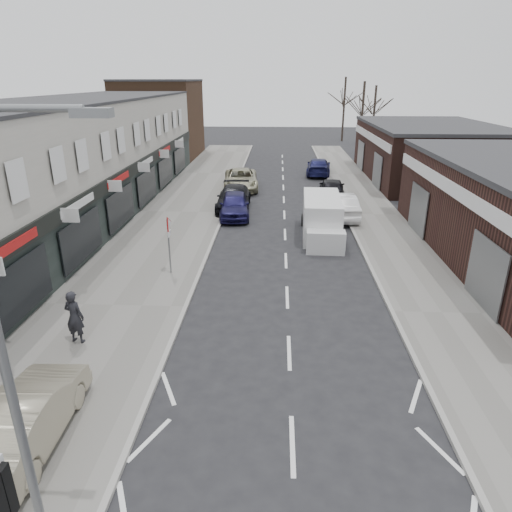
# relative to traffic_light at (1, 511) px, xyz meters

# --- Properties ---
(pavement_left) EXTENTS (5.50, 64.00, 0.12)m
(pavement_left) POSITION_rel_traffic_light_xyz_m (-2.35, 24.02, -2.35)
(pavement_left) COLOR slate
(pavement_left) RESTS_ON ground
(pavement_right) EXTENTS (3.50, 64.00, 0.12)m
(pavement_right) POSITION_rel_traffic_light_xyz_m (10.15, 24.02, -2.35)
(pavement_right) COLOR slate
(pavement_right) RESTS_ON ground
(shop_terrace_left) EXTENTS (8.00, 41.00, 7.10)m
(shop_terrace_left) POSITION_rel_traffic_light_xyz_m (-9.10, 21.52, 1.14)
(shop_terrace_left) COLOR #BAB4AA
(shop_terrace_left) RESTS_ON ground
(brick_block_far) EXTENTS (8.00, 10.00, 8.00)m
(brick_block_far) POSITION_rel_traffic_light_xyz_m (-9.10, 47.02, 1.59)
(brick_block_far) COLOR #482F1F
(brick_block_far) RESTS_ON ground
(right_unit_far) EXTENTS (10.00, 16.00, 4.50)m
(right_unit_far) POSITION_rel_traffic_light_xyz_m (16.90, 36.02, -0.16)
(right_unit_far) COLOR #331C17
(right_unit_far) RESTS_ON ground
(tree_far_a) EXTENTS (3.60, 3.60, 8.00)m
(tree_far_a) POSITION_rel_traffic_light_xyz_m (13.40, 50.02, -2.41)
(tree_far_a) COLOR #382D26
(tree_far_a) RESTS_ON ground
(tree_far_b) EXTENTS (3.60, 3.60, 7.50)m
(tree_far_b) POSITION_rel_traffic_light_xyz_m (15.90, 56.02, -2.41)
(tree_far_b) COLOR #382D26
(tree_far_b) RESTS_ON ground
(tree_far_c) EXTENTS (3.60, 3.60, 8.50)m
(tree_far_c) POSITION_rel_traffic_light_xyz_m (12.90, 62.02, -2.41)
(tree_far_c) COLOR #382D26
(tree_far_c) RESTS_ON ground
(traffic_light) EXTENTS (0.28, 0.60, 3.10)m
(traffic_light) POSITION_rel_traffic_light_xyz_m (0.00, 0.00, 0.00)
(traffic_light) COLOR slate
(traffic_light) RESTS_ON pavement_left
(street_lamp) EXTENTS (2.23, 0.22, 8.00)m
(street_lamp) POSITION_rel_traffic_light_xyz_m (-0.13, 1.22, 2.20)
(street_lamp) COLOR slate
(street_lamp) RESTS_ON pavement_left
(warning_sign) EXTENTS (0.12, 0.80, 2.70)m
(warning_sign) POSITION_rel_traffic_light_xyz_m (-0.76, 14.02, -0.21)
(warning_sign) COLOR slate
(warning_sign) RESTS_ON pavement_left
(white_van) EXTENTS (2.19, 5.72, 2.20)m
(white_van) POSITION_rel_traffic_light_xyz_m (6.40, 19.77, -1.38)
(white_van) COLOR silver
(white_van) RESTS_ON ground
(sedan_on_pavement) EXTENTS (1.68, 4.42, 1.44)m
(sedan_on_pavement) POSITION_rel_traffic_light_xyz_m (-1.88, 3.70, -1.57)
(sedan_on_pavement) COLOR #A49B83
(sedan_on_pavement) RESTS_ON pavement_left
(pedestrian) EXTENTS (0.75, 0.57, 1.83)m
(pedestrian) POSITION_rel_traffic_light_xyz_m (-2.60, 8.16, -1.38)
(pedestrian) COLOR black
(pedestrian) RESTS_ON pavement_left
(parked_car_left_a) EXTENTS (2.16, 4.69, 1.56)m
(parked_car_left_a) POSITION_rel_traffic_light_xyz_m (1.22, 23.44, -1.64)
(parked_car_left_a) COLOR #171541
(parked_car_left_a) RESTS_ON ground
(parked_car_left_b) EXTENTS (2.21, 5.30, 1.53)m
(parked_car_left_b) POSITION_rel_traffic_light_xyz_m (1.00, 25.18, -1.65)
(parked_car_left_b) COLOR black
(parked_car_left_b) RESTS_ON ground
(parked_car_left_c) EXTENTS (3.08, 5.87, 1.58)m
(parked_car_left_c) POSITION_rel_traffic_light_xyz_m (1.00, 31.25, -1.63)
(parked_car_left_c) COLOR #A9A587
(parked_car_left_c) RESTS_ON ground
(parked_car_right_a) EXTENTS (2.14, 5.06, 1.62)m
(parked_car_right_a) POSITION_rel_traffic_light_xyz_m (7.81, 23.55, -1.60)
(parked_car_right_a) COLOR silver
(parked_car_right_a) RESTS_ON ground
(parked_car_right_b) EXTENTS (2.25, 4.68, 1.54)m
(parked_car_right_b) POSITION_rel_traffic_light_xyz_m (7.90, 28.45, -1.64)
(parked_car_right_b) COLOR black
(parked_car_right_b) RESTS_ON ground
(parked_car_right_c) EXTENTS (2.58, 5.31, 1.49)m
(parked_car_right_c) POSITION_rel_traffic_light_xyz_m (7.64, 37.42, -1.67)
(parked_car_right_c) COLOR #161847
(parked_car_right_c) RESTS_ON ground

